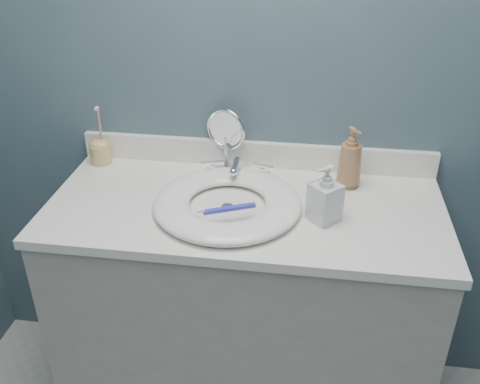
% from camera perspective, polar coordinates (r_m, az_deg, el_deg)
% --- Properties ---
extents(back_wall, '(2.20, 0.02, 2.40)m').
position_cam_1_polar(back_wall, '(1.76, 1.83, 12.29)').
color(back_wall, '#405561').
rests_on(back_wall, ground).
extents(vanity_cabinet, '(1.20, 0.55, 0.85)m').
position_cam_1_polar(vanity_cabinet, '(1.92, 0.48, -13.01)').
color(vanity_cabinet, '#AAA79B').
rests_on(vanity_cabinet, ground).
extents(countertop, '(1.22, 0.57, 0.03)m').
position_cam_1_polar(countertop, '(1.65, 0.54, -1.77)').
color(countertop, white).
rests_on(countertop, vanity_cabinet).
extents(backsplash, '(1.22, 0.02, 0.09)m').
position_cam_1_polar(backsplash, '(1.85, 1.65, 4.05)').
color(backsplash, white).
rests_on(backsplash, countertop).
extents(basin, '(0.45, 0.45, 0.04)m').
position_cam_1_polar(basin, '(1.62, -1.35, -1.16)').
color(basin, white).
rests_on(basin, countertop).
extents(drain, '(0.04, 0.04, 0.01)m').
position_cam_1_polar(drain, '(1.62, -1.34, -1.62)').
color(drain, silver).
rests_on(drain, countertop).
extents(faucet, '(0.25, 0.13, 0.07)m').
position_cam_1_polar(faucet, '(1.78, -0.32, 2.31)').
color(faucet, silver).
rests_on(faucet, countertop).
extents(makeup_mirror, '(0.14, 0.08, 0.22)m').
position_cam_1_polar(makeup_mirror, '(1.81, -1.52, 5.99)').
color(makeup_mirror, silver).
rests_on(makeup_mirror, countertop).
extents(soap_bottle_amber, '(0.11, 0.11, 0.20)m').
position_cam_1_polar(soap_bottle_amber, '(1.74, 11.69, 3.61)').
color(soap_bottle_amber, '#9A6A45').
rests_on(soap_bottle_amber, countertop).
extents(soap_bottle_clear, '(0.11, 0.11, 0.17)m').
position_cam_1_polar(soap_bottle_clear, '(1.55, 9.12, -0.17)').
color(soap_bottle_clear, silver).
rests_on(soap_bottle_clear, countertop).
extents(toothbrush_holder, '(0.07, 0.07, 0.21)m').
position_cam_1_polar(toothbrush_holder, '(1.93, -14.68, 4.31)').
color(toothbrush_holder, tan).
rests_on(toothbrush_holder, countertop).
extents(toothbrush_lying, '(0.16, 0.08, 0.02)m').
position_cam_1_polar(toothbrush_lying, '(1.54, -1.39, -1.83)').
color(toothbrush_lying, '#3639C1').
rests_on(toothbrush_lying, basin).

